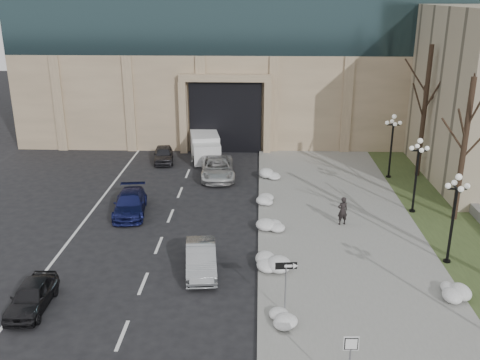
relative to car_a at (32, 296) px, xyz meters
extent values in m
cube|color=gray|center=(14.29, 6.23, -0.55)|extent=(9.00, 40.00, 0.12)
cube|color=gray|center=(9.79, 6.23, -0.54)|extent=(0.30, 40.00, 0.14)
cube|color=#384723|center=(20.79, 6.23, -0.56)|extent=(4.00, 40.00, 0.10)
cube|color=tan|center=(8.79, 34.23, 3.39)|extent=(40.00, 20.00, 8.00)
cube|color=black|center=(6.79, 25.23, 2.39)|extent=(6.00, 2.50, 6.00)
cube|color=tan|center=(6.79, 23.83, 5.69)|extent=(7.50, 0.60, 0.60)
cube|color=tan|center=(3.29, 23.83, 2.39)|extent=(0.60, 0.60, 6.00)
cube|color=tan|center=(10.29, 23.83, 2.39)|extent=(0.60, 0.60, 6.00)
imported|color=black|center=(0.00, 0.00, 0.00)|extent=(1.55, 3.63, 1.22)
imported|color=#95999C|center=(6.88, 3.50, 0.07)|extent=(1.93, 4.26, 1.35)
imported|color=navy|center=(1.79, 10.51, 0.05)|extent=(2.41, 4.73, 1.31)
imported|color=silver|center=(6.60, 17.48, 0.11)|extent=(2.89, 5.38, 1.44)
imported|color=#2C2B30|center=(2.02, 21.08, 0.02)|extent=(2.04, 3.88, 1.26)
imported|color=black|center=(14.47, 9.10, 0.35)|extent=(0.71, 0.58, 1.69)
cube|color=silver|center=(5.03, 23.38, 0.38)|extent=(3.02, 5.26, 1.98)
cube|color=silver|center=(5.56, 20.46, 0.28)|extent=(2.33, 1.93, 1.58)
cylinder|color=black|center=(4.55, 20.48, -0.27)|extent=(0.37, 0.73, 0.69)
cylinder|color=black|center=(6.49, 20.83, -0.27)|extent=(0.37, 0.73, 0.69)
cylinder|color=black|center=(3.80, 24.67, -0.27)|extent=(0.37, 0.73, 0.69)
cylinder|color=black|center=(5.74, 25.02, -0.27)|extent=(0.37, 0.73, 0.69)
cylinder|color=slate|center=(10.78, -0.16, 0.62)|extent=(0.06, 0.06, 2.46)
cube|color=black|center=(10.78, -0.16, 1.75)|extent=(0.90, 0.13, 0.30)
cube|color=white|center=(10.93, -0.17, 1.75)|extent=(0.42, 0.05, 0.11)
cone|color=white|center=(11.16, -0.15, 1.75)|extent=(0.23, 0.27, 0.25)
cube|color=white|center=(12.68, -4.86, 1.52)|extent=(0.51, 0.06, 0.51)
cube|color=black|center=(12.68, -4.89, 1.52)|extent=(0.45, 0.03, 0.45)
cube|color=white|center=(12.68, -4.89, 1.52)|extent=(0.38, 0.03, 0.38)
ellipsoid|color=white|center=(10.47, -0.80, -0.31)|extent=(1.10, 1.60, 0.36)
ellipsoid|color=white|center=(10.28, 3.86, -0.31)|extent=(1.10, 1.60, 0.36)
ellipsoid|color=white|center=(10.39, 8.20, -0.31)|extent=(1.10, 1.60, 0.36)
ellipsoid|color=white|center=(10.22, 12.44, -0.31)|extent=(1.10, 1.60, 0.36)
ellipsoid|color=white|center=(10.36, 17.08, -0.31)|extent=(1.10, 1.60, 0.36)
ellipsoid|color=white|center=(18.20, 1.32, -0.31)|extent=(1.10, 1.60, 0.36)
cylinder|color=black|center=(19.09, 4.73, -0.51)|extent=(0.36, 0.36, 0.20)
cylinder|color=black|center=(19.09, 4.73, 1.39)|extent=(0.14, 0.14, 4.00)
cylinder|color=black|center=(19.09, 4.73, 3.39)|extent=(0.10, 0.90, 0.10)
cylinder|color=black|center=(19.09, 4.73, 3.39)|extent=(0.90, 0.10, 0.10)
sphere|color=white|center=(19.09, 4.73, 3.99)|extent=(0.32, 0.32, 0.32)
sphere|color=white|center=(19.54, 4.73, 3.54)|extent=(0.28, 0.28, 0.28)
sphere|color=white|center=(18.64, 4.73, 3.54)|extent=(0.28, 0.28, 0.28)
sphere|color=white|center=(19.09, 5.18, 3.54)|extent=(0.28, 0.28, 0.28)
sphere|color=white|center=(19.09, 4.28, 3.54)|extent=(0.28, 0.28, 0.28)
cylinder|color=black|center=(19.09, 11.23, -0.51)|extent=(0.36, 0.36, 0.20)
cylinder|color=black|center=(19.09, 11.23, 1.39)|extent=(0.14, 0.14, 4.00)
cylinder|color=black|center=(19.09, 11.23, 3.39)|extent=(0.10, 0.90, 0.10)
cylinder|color=black|center=(19.09, 11.23, 3.39)|extent=(0.90, 0.10, 0.10)
sphere|color=white|center=(19.09, 11.23, 3.99)|extent=(0.32, 0.32, 0.32)
sphere|color=white|center=(19.54, 11.23, 3.54)|extent=(0.28, 0.28, 0.28)
sphere|color=white|center=(18.64, 11.23, 3.54)|extent=(0.28, 0.28, 0.28)
sphere|color=white|center=(19.09, 11.68, 3.54)|extent=(0.28, 0.28, 0.28)
sphere|color=white|center=(19.09, 10.78, 3.54)|extent=(0.28, 0.28, 0.28)
cylinder|color=black|center=(19.09, 17.73, -0.51)|extent=(0.36, 0.36, 0.20)
cylinder|color=black|center=(19.09, 17.73, 1.39)|extent=(0.14, 0.14, 4.00)
cylinder|color=black|center=(19.09, 17.73, 3.39)|extent=(0.10, 0.90, 0.10)
cylinder|color=black|center=(19.09, 17.73, 3.39)|extent=(0.90, 0.10, 0.10)
sphere|color=white|center=(19.09, 17.73, 3.99)|extent=(0.32, 0.32, 0.32)
sphere|color=white|center=(19.54, 17.73, 3.54)|extent=(0.28, 0.28, 0.28)
sphere|color=white|center=(18.64, 17.73, 3.54)|extent=(0.28, 0.28, 0.28)
sphere|color=white|center=(19.09, 18.18, 3.54)|extent=(0.28, 0.28, 0.28)
sphere|color=white|center=(19.09, 17.28, 3.54)|extent=(0.28, 0.28, 0.28)
cylinder|color=black|center=(21.29, 10.23, 3.64)|extent=(0.32, 0.32, 8.50)
cylinder|color=black|center=(21.29, 18.23, 4.14)|extent=(0.32, 0.32, 9.50)
camera|label=1|loc=(9.62, -19.49, 12.24)|focal=40.00mm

